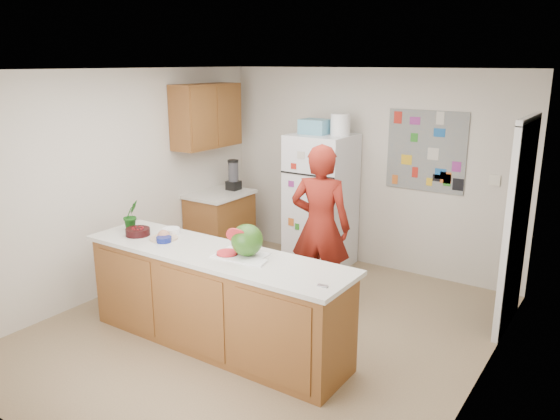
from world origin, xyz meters
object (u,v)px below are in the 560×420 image
Objects in this scene: watermelon at (247,240)px; cherry_bowl at (138,232)px; person at (320,227)px; refrigerator at (321,201)px.

cherry_bowl is (-1.26, -0.11, -0.12)m from watermelon.
person is 7.47× the size of cherry_bowl.
person is 1.26m from watermelon.
person is 1.87m from cherry_bowl.
person is at bearing 88.74° from watermelon.
refrigerator is 7.20× the size of cherry_bowl.
refrigerator is 2.52m from cherry_bowl.
watermelon is 1.27m from cherry_bowl.
cherry_bowl is at bearing -105.80° from refrigerator.
watermelon is at bearing 74.25° from person.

